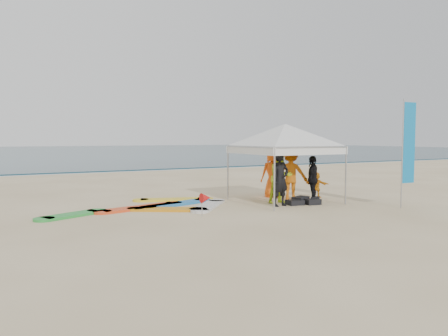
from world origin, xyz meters
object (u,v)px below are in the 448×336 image
person_orange_a (291,174)px  person_seated (316,185)px  surfboard_spread (161,206)px  person_yellow (281,177)px  person_black_a (280,179)px  person_orange_b (273,173)px  person_black_b (313,179)px  canopy_tent (285,124)px  feather_flag (408,144)px  marker_pennant (206,198)px

person_orange_a → person_seated: size_ratio=1.97×
surfboard_spread → person_yellow: bearing=-16.7°
person_black_a → person_orange_a: person_orange_a is taller
person_black_a → person_orange_b: bearing=54.8°
person_black_b → person_yellow: bearing=-55.9°
canopy_tent → person_orange_a: bearing=24.6°
person_orange_a → surfboard_spread: (-4.44, 0.70, -0.87)m
person_orange_a → feather_flag: (2.20, -2.94, 1.04)m
person_yellow → person_orange_a: (0.72, 0.42, 0.03)m
marker_pennant → surfboard_spread: marker_pennant is taller
person_yellow → person_seated: person_yellow is taller
person_yellow → person_seated: (1.96, 0.53, -0.41)m
feather_flag → person_black_b: bearing=129.8°
person_black_a → person_black_b: size_ratio=1.11×
person_orange_b → person_seated: size_ratio=1.88×
person_seated → marker_pennant: person_seated is taller
person_black_a → person_black_b: person_black_a is taller
feather_flag → person_orange_a: bearing=126.8°
person_yellow → canopy_tent: bearing=37.9°
person_orange_a → canopy_tent: (-0.40, -0.18, 1.68)m
person_yellow → person_orange_a: person_orange_a is taller
person_black_b → surfboard_spread: person_black_b is taller
person_seated → person_black_b: bearing=103.1°
person_black_a → feather_flag: 4.02m
person_black_a → feather_flag: (3.27, -2.07, 1.09)m
person_black_b → feather_flag: size_ratio=0.47×
surfboard_spread → person_orange_a: bearing=-9.0°
surfboard_spread → person_black_b: bearing=-16.6°
person_black_a → surfboard_spread: person_black_a is taller
person_black_b → person_orange_b: person_orange_b is taller
person_black_a → feather_flag: feather_flag is taller
person_black_a → marker_pennant: 2.85m
person_orange_a → person_seated: 1.32m
person_orange_b → feather_flag: (2.28, -3.91, 1.08)m
person_black_b → person_black_a: bearing=-33.8°
person_orange_b → feather_flag: bearing=132.2°
canopy_tent → marker_pennant: canopy_tent is taller
person_seated → surfboard_spread: size_ratio=0.16×
person_orange_a → person_yellow: bearing=68.8°
person_black_a → person_orange_a: size_ratio=0.95×
canopy_tent → surfboard_spread: bearing=167.6°
person_black_a → person_yellow: person_yellow is taller
person_orange_a → surfboard_spread: bearing=30.0°
person_yellow → person_black_b: person_yellow is taller
canopy_tent → person_black_a: bearing=-134.2°
person_black_a → person_seated: (2.31, 1.00, -0.40)m
person_yellow → person_orange_b: size_ratio=1.01×
person_black_b → surfboard_spread: (-4.79, 1.43, -0.74)m
person_black_b → canopy_tent: (-0.75, 0.54, 1.81)m
person_orange_a → feather_flag: feather_flag is taller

